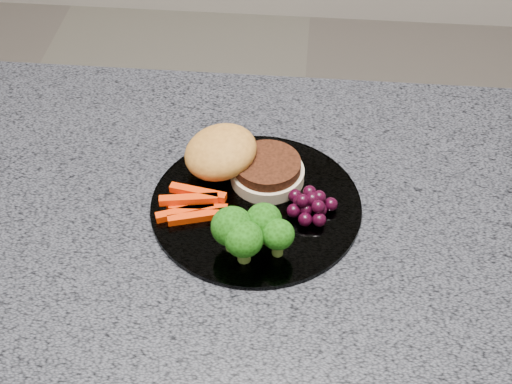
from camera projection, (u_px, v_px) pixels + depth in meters
countertop at (288, 232)px, 0.88m from camera, size 1.20×0.60×0.04m
plate at (256, 205)px, 0.88m from camera, size 0.26×0.26×0.01m
burger at (237, 161)px, 0.90m from camera, size 0.16×0.11×0.05m
carrot_sticks at (194, 205)px, 0.86m from camera, size 0.09×0.06×0.02m
broccoli at (250, 230)px, 0.80m from camera, size 0.10×0.07×0.06m
grape_bunch at (310, 205)px, 0.86m from camera, size 0.06×0.06×0.03m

